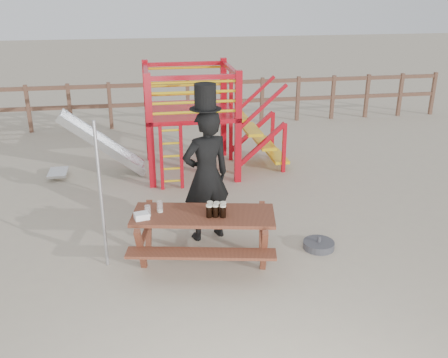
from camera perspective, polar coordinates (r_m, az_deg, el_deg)
ground at (r=6.89m, az=-2.11°, el=-9.31°), size 60.00×60.00×0.00m
back_fence at (r=13.19m, az=-6.35°, el=9.13°), size 15.09×0.09×1.20m
playground_fort at (r=9.81m, az=-4.34°, el=6.93°), size 4.71×1.84×2.10m
picnic_table at (r=6.65m, az=-2.34°, el=-6.05°), size 2.07×1.62×0.72m
man_with_hat at (r=7.08m, az=-2.04°, el=0.76°), size 0.81×0.64×2.29m
metal_pole at (r=6.53m, az=-13.87°, el=-1.97°), size 0.04×0.04×1.99m
parasol_base at (r=7.29m, az=10.77°, el=-7.41°), size 0.44×0.44×0.19m
paper_bag at (r=6.46m, az=-9.39°, el=-4.19°), size 0.21×0.17×0.08m
stout_pints at (r=6.44m, az=-0.89°, el=-3.50°), size 0.27×0.21×0.17m
empty_glasses at (r=6.56m, az=-8.02°, el=-3.44°), size 0.24×0.18×0.15m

